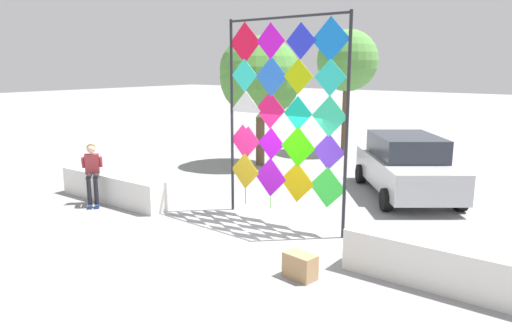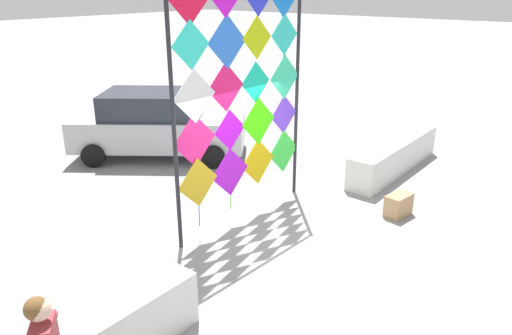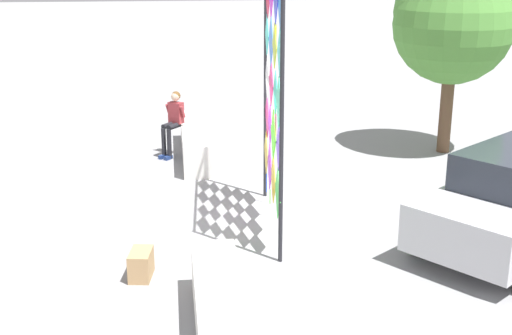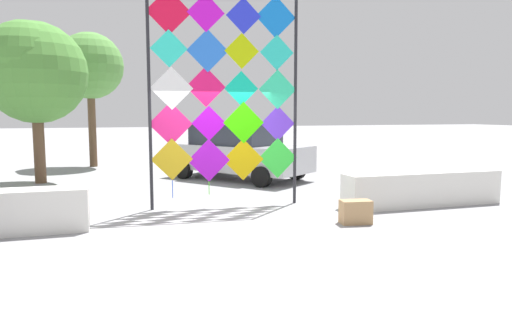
{
  "view_description": "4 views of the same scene",
  "coord_description": "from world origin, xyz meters",
  "px_view_note": "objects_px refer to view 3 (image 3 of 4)",
  "views": [
    {
      "loc": [
        6.16,
        -7.95,
        3.6
      ],
      "look_at": [
        -0.07,
        0.39,
        1.38
      ],
      "focal_mm": 33.65,
      "sensor_mm": 36.0,
      "label": 1
    },
    {
      "loc": [
        -6.29,
        -4.5,
        4.25
      ],
      "look_at": [
        0.07,
        0.58,
        1.17
      ],
      "focal_mm": 34.07,
      "sensor_mm": 36.0,
      "label": 2
    },
    {
      "loc": [
        12.13,
        -0.73,
        4.89
      ],
      "look_at": [
        -0.17,
        0.78,
        1.0
      ],
      "focal_mm": 48.66,
      "sensor_mm": 36.0,
      "label": 3
    },
    {
      "loc": [
        -2.22,
        -9.04,
        2.05
      ],
      "look_at": [
        0.83,
        0.66,
        0.88
      ],
      "focal_mm": 33.43,
      "sensor_mm": 36.0,
      "label": 4
    }
  ],
  "objects_px": {
    "seated_vendor": "(173,118)",
    "tree_far_right": "(447,19)",
    "cardboard_box_large": "(141,264)",
    "kite_display_rack": "(272,86)"
  },
  "relations": [
    {
      "from": "kite_display_rack",
      "to": "cardboard_box_large",
      "type": "xyz_separation_m",
      "value": [
        1.92,
        -2.33,
        -2.39
      ]
    },
    {
      "from": "cardboard_box_large",
      "to": "tree_far_right",
      "type": "xyz_separation_m",
      "value": [
        -6.32,
        7.23,
        3.08
      ]
    },
    {
      "from": "kite_display_rack",
      "to": "tree_far_right",
      "type": "bearing_deg",
      "value": 131.91
    },
    {
      "from": "seated_vendor",
      "to": "cardboard_box_large",
      "type": "xyz_separation_m",
      "value": [
        6.71,
        -0.58,
        -0.73
      ]
    },
    {
      "from": "seated_vendor",
      "to": "tree_far_right",
      "type": "xyz_separation_m",
      "value": [
        0.39,
        6.65,
        2.35
      ]
    },
    {
      "from": "kite_display_rack",
      "to": "seated_vendor",
      "type": "height_order",
      "value": "kite_display_rack"
    },
    {
      "from": "kite_display_rack",
      "to": "cardboard_box_large",
      "type": "bearing_deg",
      "value": -50.52
    },
    {
      "from": "seated_vendor",
      "to": "tree_far_right",
      "type": "distance_m",
      "value": 7.07
    },
    {
      "from": "seated_vendor",
      "to": "tree_far_right",
      "type": "relative_size",
      "value": 0.35
    },
    {
      "from": "kite_display_rack",
      "to": "tree_far_right",
      "type": "relative_size",
      "value": 1.01
    }
  ]
}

